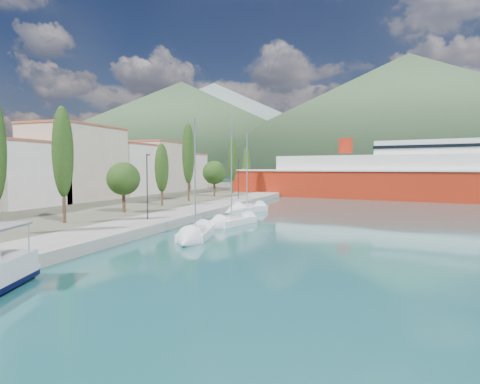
% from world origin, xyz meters
% --- Properties ---
extents(ground, '(1400.00, 1400.00, 0.00)m').
position_xyz_m(ground, '(0.00, 120.00, 0.00)').
color(ground, '#1A5154').
extents(quay, '(5.00, 88.00, 0.80)m').
position_xyz_m(quay, '(-9.00, 26.00, 0.40)').
color(quay, gray).
rests_on(quay, ground).
extents(land_strip, '(70.00, 148.00, 0.70)m').
position_xyz_m(land_strip, '(-47.00, 36.00, 0.35)').
color(land_strip, '#565644').
rests_on(land_strip, ground).
extents(hills_far, '(1480.00, 900.00, 180.00)m').
position_xyz_m(hills_far, '(138.59, 618.73, 77.39)').
color(hills_far, slate).
rests_on(hills_far, ground).
extents(town_buildings, '(9.20, 69.20, 11.30)m').
position_xyz_m(town_buildings, '(-32.00, 36.91, 5.57)').
color(town_buildings, beige).
rests_on(town_buildings, land_strip).
extents(tree_row, '(4.02, 61.87, 11.53)m').
position_xyz_m(tree_row, '(-15.07, 32.71, 5.90)').
color(tree_row, '#47301E').
rests_on(tree_row, land_strip).
extents(lamp_posts, '(0.15, 48.33, 6.06)m').
position_xyz_m(lamp_posts, '(-9.00, 15.31, 4.08)').
color(lamp_posts, '#2D2D33').
rests_on(lamp_posts, quay).
extents(sailboat_near, '(3.57, 7.42, 10.26)m').
position_xyz_m(sailboat_near, '(-2.08, 8.57, 0.28)').
color(sailboat_near, silver).
rests_on(sailboat_near, ground).
extents(sailboat_mid, '(4.05, 8.00, 11.14)m').
position_xyz_m(sailboat_mid, '(-2.62, 16.51, 0.28)').
color(sailboat_mid, silver).
rests_on(sailboat_mid, ground).
extents(sailboat_far, '(4.72, 7.69, 10.78)m').
position_xyz_m(sailboat_far, '(-4.77, 28.12, 0.30)').
color(sailboat_far, silver).
rests_on(sailboat_far, ground).
extents(ferry, '(61.26, 23.85, 11.91)m').
position_xyz_m(ferry, '(13.97, 59.79, 3.62)').
color(ferry, '#A0200E').
rests_on(ferry, ground).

